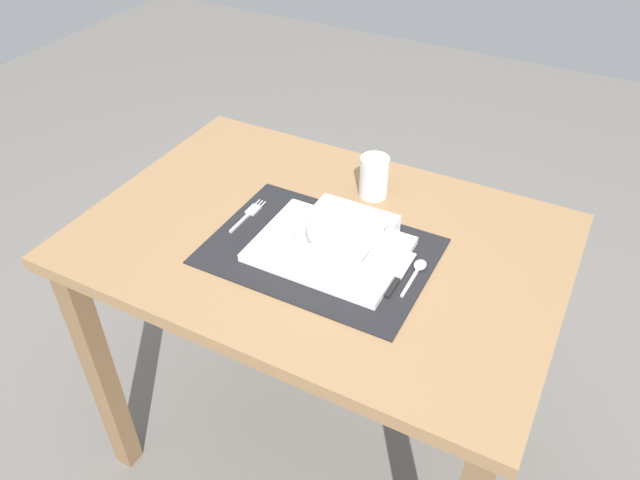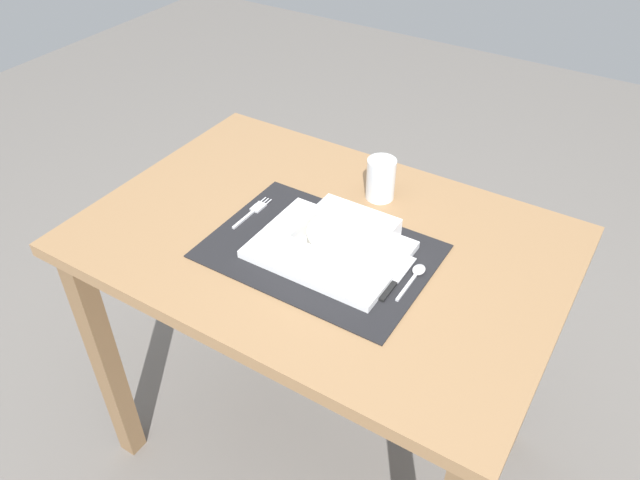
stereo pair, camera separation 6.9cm
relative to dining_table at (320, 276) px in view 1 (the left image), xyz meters
The scene contains 10 objects.
ground_plane 0.64m from the dining_table, ahead, with size 6.00×6.00×0.00m, color slate.
dining_table is the anchor object (origin of this frame).
placemat 0.13m from the dining_table, 62.59° to the right, with size 0.45×0.32×0.00m, color black.
serving_plate 0.14m from the dining_table, 44.08° to the right, with size 0.29×0.22×0.02m, color white.
porridge_bowl 0.17m from the dining_table, 26.07° to the right, with size 0.17×0.17×0.05m.
fork 0.21m from the dining_table, behind, with size 0.02×0.13×0.00m.
spoon 0.25m from the dining_table, ahead, with size 0.02×0.11×0.01m.
butter_knife 0.23m from the dining_table, 14.49° to the right, with size 0.01×0.14×0.01m.
bread_knife 0.23m from the dining_table, 22.39° to the right, with size 0.01×0.14×0.01m.
drinking_glass 0.25m from the dining_table, 79.12° to the left, with size 0.06×0.06×0.10m.
Camera 1 is at (0.47, -0.89, 1.54)m, focal length 34.42 mm.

